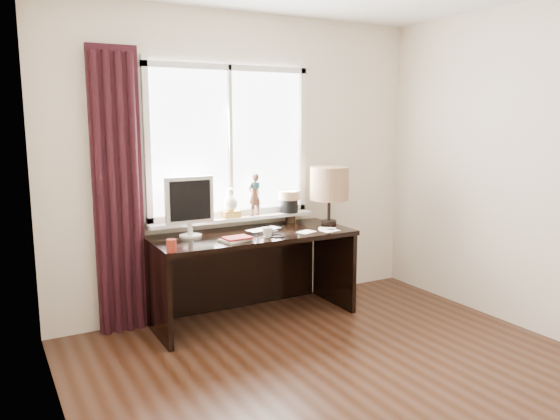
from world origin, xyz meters
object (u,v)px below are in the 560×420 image
laptop (264,230)px  desk (248,259)px  monitor (190,203)px  table_lamp (329,184)px  red_cup (171,246)px  mug (268,232)px

laptop → desk: laptop is taller
desk → monitor: (-0.50, 0.03, 0.52)m
monitor → desk: bearing=-3.7°
laptop → desk: 0.29m
table_lamp → red_cup: bearing=-167.7°
laptop → desk: size_ratio=0.18×
red_cup → laptop: bearing=19.5°
red_cup → desk: bearing=26.4°
laptop → monitor: (-0.62, 0.11, 0.27)m
mug → laptop: bearing=71.1°
desk → red_cup: bearing=-153.6°
desk → table_lamp: 1.01m
laptop → monitor: bearing=156.7°
laptop → mug: (-0.08, -0.22, 0.03)m
mug → monitor: monitor is taller
mug → red_cup: (-0.84, -0.10, 0.00)m
desk → table_lamp: bearing=-3.4°
monitor → table_lamp: (1.30, -0.08, 0.09)m
table_lamp → mug: bearing=-162.0°
monitor → table_lamp: 1.31m
laptop → table_lamp: table_lamp is taller
mug → desk: mug is taller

